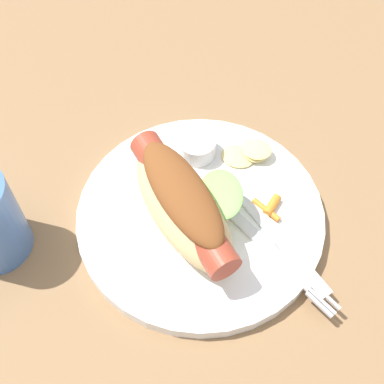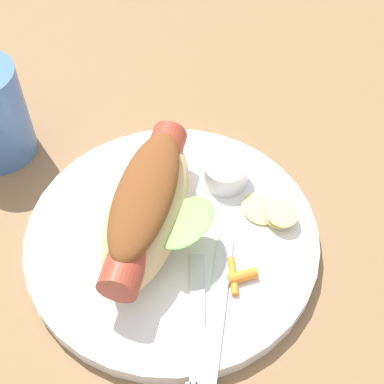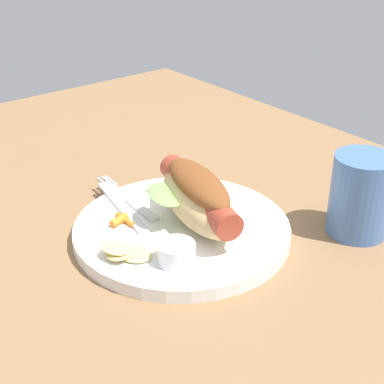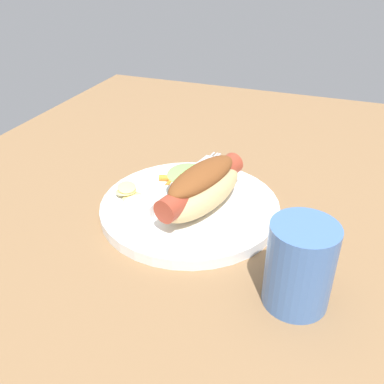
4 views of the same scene
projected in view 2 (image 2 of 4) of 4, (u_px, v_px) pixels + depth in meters
ground_plane at (193, 263)px, 51.90cm from camera, size 120.00×90.00×1.80cm
plate at (172, 239)px, 51.49cm from camera, size 26.24×26.24×1.60cm
hot_dog at (147, 206)px, 48.45cm from camera, size 17.54×12.00×6.59cm
sauce_ramekin at (226, 173)px, 53.77cm from camera, size 4.17×4.17×2.31cm
fork at (194, 329)px, 44.94cm from camera, size 14.37×2.01×0.40cm
knife at (216, 315)px, 45.74cm from camera, size 14.36×4.17×0.36cm
chips_pile at (272, 212)px, 51.61cm from camera, size 5.79×5.94×1.59cm
carrot_garnish at (239, 276)px, 47.67cm from camera, size 3.48×2.67×0.97cm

